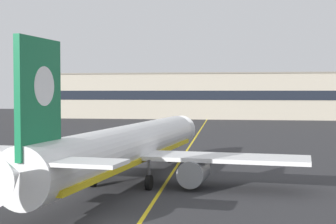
# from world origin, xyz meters

# --- Properties ---
(taxiway_centreline) EXTENTS (5.88, 179.92, 0.01)m
(taxiway_centreline) POSITION_xyz_m (0.00, 30.00, 0.00)
(taxiway_centreline) COLOR yellow
(taxiway_centreline) RESTS_ON ground
(airliner_foreground) EXTENTS (32.34, 41.49, 11.65)m
(airliner_foreground) POSITION_xyz_m (-2.84, 13.97, 3.37)
(airliner_foreground) COLOR white
(airliner_foreground) RESTS_ON ground
(safety_cone_by_nose_gear) EXTENTS (0.44, 0.44, 0.55)m
(safety_cone_by_nose_gear) POSITION_xyz_m (-2.90, 29.90, 0.26)
(safety_cone_by_nose_gear) COLOR orange
(safety_cone_by_nose_gear) RESTS_ON ground
(terminal_building) EXTENTS (116.66, 12.40, 14.16)m
(terminal_building) POSITION_xyz_m (-1.24, 126.21, 7.09)
(terminal_building) COLOR #B2A893
(terminal_building) RESTS_ON ground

